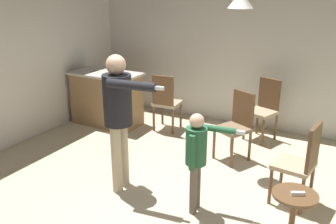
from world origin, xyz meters
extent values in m
plane|color=beige|center=(0.00, 0.00, 0.00)|extent=(7.68, 7.68, 0.00)
cube|color=beige|center=(0.00, 3.20, 1.35)|extent=(6.40, 0.10, 2.70)
cube|color=#99754C|center=(-2.45, 2.02, 0.45)|extent=(1.20, 0.60, 0.91)
cube|color=beige|center=(-2.45, 2.02, 0.93)|extent=(1.26, 0.66, 0.04)
cylinder|color=brown|center=(1.18, 0.24, 0.51)|extent=(0.44, 0.44, 0.03)
cylinder|color=brown|center=(1.18, 0.24, 0.24)|extent=(0.06, 0.06, 0.49)
cylinder|color=tan|center=(-0.91, 0.34, 0.43)|extent=(0.12, 0.12, 0.85)
cylinder|color=tan|center=(-0.88, 0.17, 0.43)|extent=(0.12, 0.12, 0.85)
cylinder|color=black|center=(-0.89, 0.25, 1.15)|extent=(0.34, 0.34, 0.60)
sphere|color=#D8AD8C|center=(-0.89, 0.25, 1.57)|extent=(0.23, 0.23, 0.23)
cylinder|color=black|center=(-0.92, 0.45, 1.12)|extent=(0.10, 0.10, 0.57)
cylinder|color=black|center=(-0.59, 0.09, 1.41)|extent=(0.58, 0.17, 0.10)
cube|color=white|center=(-0.28, 0.13, 1.41)|extent=(0.13, 0.05, 0.04)
cylinder|color=#60564C|center=(0.12, 0.31, 0.29)|extent=(0.09, 0.09, 0.58)
cylinder|color=#60564C|center=(0.13, 0.18, 0.29)|extent=(0.09, 0.09, 0.58)
cylinder|color=#265938|center=(0.12, 0.25, 0.79)|extent=(0.23, 0.23, 0.41)
sphere|color=#D8AD8C|center=(0.12, 0.25, 1.08)|extent=(0.16, 0.16, 0.16)
cylinder|color=#265938|center=(0.30, 0.40, 0.96)|extent=(0.39, 0.11, 0.07)
cube|color=white|center=(0.53, 0.42, 0.96)|extent=(0.13, 0.05, 0.04)
cylinder|color=#265938|center=(0.14, 0.11, 0.77)|extent=(0.07, 0.07, 0.39)
cylinder|color=brown|center=(0.44, 2.71, 0.23)|extent=(0.04, 0.04, 0.45)
cylinder|color=brown|center=(0.10, 2.83, 0.23)|extent=(0.04, 0.04, 0.45)
cylinder|color=brown|center=(0.32, 2.37, 0.23)|extent=(0.04, 0.04, 0.45)
cylinder|color=brown|center=(-0.02, 2.49, 0.23)|extent=(0.04, 0.04, 0.45)
cube|color=tan|center=(0.21, 2.60, 0.47)|extent=(0.54, 0.54, 0.05)
cube|color=brown|center=(0.27, 2.78, 0.75)|extent=(0.37, 0.16, 0.50)
cylinder|color=brown|center=(0.29, 1.76, 0.23)|extent=(0.04, 0.04, 0.45)
cylinder|color=brown|center=(-0.03, 1.91, 0.23)|extent=(0.04, 0.04, 0.45)
cylinder|color=brown|center=(0.14, 1.43, 0.23)|extent=(0.04, 0.04, 0.45)
cylinder|color=brown|center=(-0.19, 1.59, 0.23)|extent=(0.04, 0.04, 0.45)
cube|color=#7F664C|center=(0.05, 1.67, 0.47)|extent=(0.56, 0.56, 0.05)
cube|color=brown|center=(0.14, 1.84, 0.75)|extent=(0.36, 0.20, 0.50)
cylinder|color=brown|center=(-1.51, 2.10, 0.23)|extent=(0.04, 0.04, 0.45)
cylinder|color=brown|center=(-1.15, 2.14, 0.23)|extent=(0.04, 0.04, 0.45)
cylinder|color=brown|center=(-1.54, 2.46, 0.23)|extent=(0.04, 0.04, 0.45)
cylinder|color=brown|center=(-1.19, 2.49, 0.23)|extent=(0.04, 0.04, 0.45)
cube|color=tan|center=(-1.35, 2.30, 0.47)|extent=(0.45, 0.45, 0.05)
cube|color=brown|center=(-1.33, 2.11, 0.75)|extent=(0.38, 0.07, 0.50)
cylinder|color=brown|center=(1.19, 0.73, 0.23)|extent=(0.04, 0.04, 0.45)
cylinder|color=brown|center=(1.24, 1.09, 0.23)|extent=(0.04, 0.04, 0.45)
cylinder|color=brown|center=(0.83, 0.78, 0.23)|extent=(0.04, 0.04, 0.45)
cylinder|color=brown|center=(0.88, 1.14, 0.23)|extent=(0.04, 0.04, 0.45)
cube|color=tan|center=(1.04, 0.93, 0.47)|extent=(0.47, 0.47, 0.05)
cube|color=brown|center=(1.22, 0.91, 0.75)|extent=(0.09, 0.38, 0.50)
cube|color=white|center=(1.21, 0.22, 0.54)|extent=(0.13, 0.09, 0.04)
cone|color=silver|center=(0.13, 1.45, 2.25)|extent=(0.32, 0.32, 0.20)
camera|label=1|loc=(1.60, -3.10, 2.43)|focal=39.81mm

